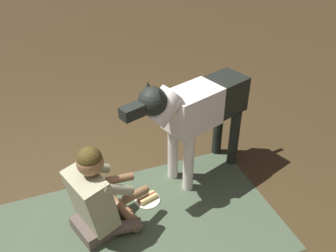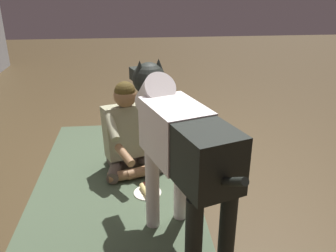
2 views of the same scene
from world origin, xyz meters
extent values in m
plane|color=#3D2F1A|center=(0.00, 0.00, 0.00)|extent=(15.85, 15.85, 0.00)
cube|color=#40503A|center=(-0.20, 0.38, 0.00)|extent=(2.59, 1.42, 0.01)
cube|color=brown|center=(0.10, 0.28, 0.06)|extent=(0.34, 0.40, 0.12)
cylinder|color=brown|center=(-0.01, 0.08, 0.07)|extent=(0.37, 0.36, 0.11)
cylinder|color=olive|center=(-0.17, 0.10, 0.06)|extent=(0.23, 0.37, 0.09)
cylinder|color=brown|center=(-0.10, 0.38, 0.07)|extent=(0.41, 0.15, 0.11)
cylinder|color=olive|center=(-0.22, 0.26, 0.06)|extent=(0.18, 0.37, 0.09)
cube|color=gray|center=(0.06, 0.27, 0.37)|extent=(0.40, 0.47, 0.52)
cylinder|color=gray|center=(-0.02, 0.06, 0.51)|extent=(0.30, 0.17, 0.24)
cylinder|color=olive|center=(-0.22, 0.04, 0.30)|extent=(0.28, 0.12, 0.12)
cylinder|color=gray|center=(-0.13, 0.39, 0.51)|extent=(0.30, 0.17, 0.24)
cylinder|color=olive|center=(-0.30, 0.28, 0.30)|extent=(0.27, 0.19, 0.12)
sphere|color=olive|center=(0.03, 0.26, 0.73)|extent=(0.21, 0.21, 0.21)
sphere|color=#423515|center=(0.03, 0.26, 0.76)|extent=(0.19, 0.19, 0.19)
cylinder|color=silver|center=(-0.88, 0.07, 0.31)|extent=(0.10, 0.10, 0.62)
cylinder|color=silver|center=(-0.81, -0.14, 0.31)|extent=(0.10, 0.10, 0.62)
cylinder|color=black|center=(-1.47, -0.13, 0.31)|extent=(0.10, 0.10, 0.62)
cylinder|color=black|center=(-1.40, -0.34, 0.31)|extent=(0.10, 0.10, 0.62)
cube|color=silver|center=(-0.97, -0.07, 0.80)|extent=(0.57, 0.46, 0.36)
cube|color=black|center=(-1.32, -0.20, 0.80)|extent=(0.50, 0.43, 0.34)
cylinder|color=silver|center=(-0.65, 0.03, 0.95)|extent=(0.41, 0.33, 0.35)
sphere|color=black|center=(-0.54, 0.07, 1.04)|extent=(0.24, 0.24, 0.24)
cube|color=black|center=(-0.35, 0.13, 1.02)|extent=(0.21, 0.16, 0.10)
cone|color=black|center=(-0.58, 0.13, 1.13)|extent=(0.11, 0.11, 0.11)
cone|color=black|center=(-0.53, -0.01, 1.13)|extent=(0.11, 0.11, 0.11)
cylinder|color=black|center=(-1.54, -0.27, 0.77)|extent=(0.32, 0.14, 0.21)
cylinder|color=silver|center=(-0.46, 0.10, 0.01)|extent=(0.24, 0.24, 0.01)
cylinder|color=#D8C172|center=(-0.45, 0.08, 0.04)|extent=(0.19, 0.10, 0.05)
cylinder|color=#D8C172|center=(-0.46, 0.12, 0.04)|extent=(0.19, 0.10, 0.05)
cylinder|color=brown|center=(-0.46, 0.10, 0.04)|extent=(0.19, 0.09, 0.04)
camera|label=1|loc=(0.26, 2.51, 2.53)|focal=39.92mm
camera|label=2|loc=(-3.04, 0.18, 1.72)|focal=37.85mm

